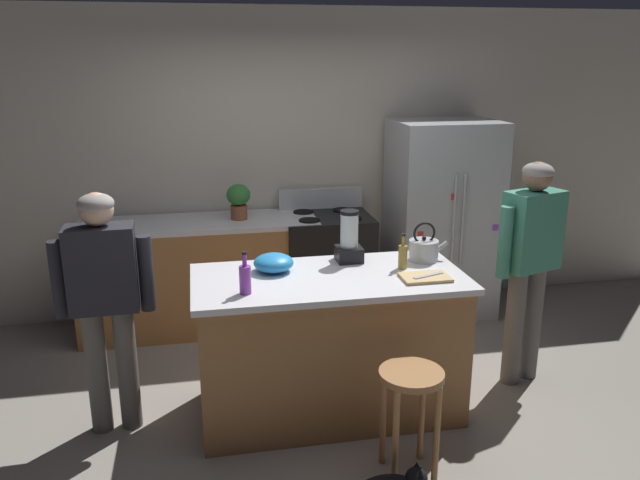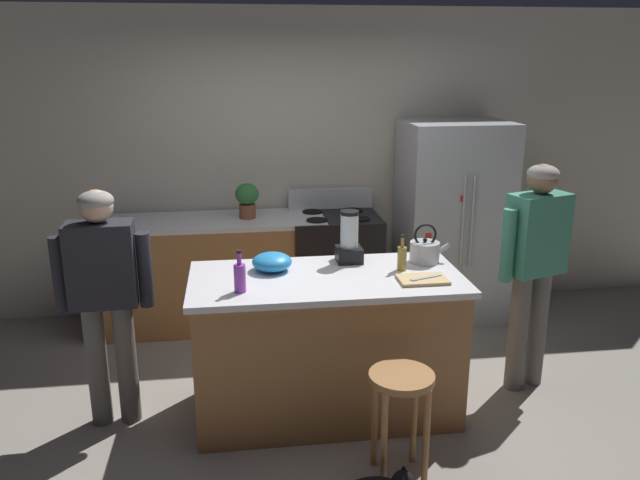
{
  "view_description": "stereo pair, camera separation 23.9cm",
  "coord_description": "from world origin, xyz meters",
  "views": [
    {
      "loc": [
        -0.79,
        -3.69,
        2.31
      ],
      "look_at": [
        0.0,
        0.3,
        1.11
      ],
      "focal_mm": 35.61,
      "sensor_mm": 36.0,
      "label": 1
    },
    {
      "loc": [
        -0.56,
        -3.73,
        2.31
      ],
      "look_at": [
        0.0,
        0.3,
        1.11
      ],
      "focal_mm": 35.61,
      "sensor_mm": 36.0,
      "label": 2
    }
  ],
  "objects": [
    {
      "name": "refrigerator",
      "position": [
        1.35,
        1.5,
        0.88
      ],
      "size": [
        0.9,
        0.73,
        1.75
      ],
      "color": "#B7BABF",
      "rests_on": "ground_plane"
    },
    {
      "name": "person_by_island_left",
      "position": [
        -1.37,
        0.06,
        0.93
      ],
      "size": [
        0.59,
        0.23,
        1.54
      ],
      "color": "#66605B",
      "rests_on": "ground_plane"
    },
    {
      "name": "bar_stool",
      "position": [
        0.3,
        -0.74,
        0.5
      ],
      "size": [
        0.36,
        0.36,
        0.64
      ],
      "color": "#9E6B3D",
      "rests_on": "ground_plane"
    },
    {
      "name": "back_counter_run",
      "position": [
        -0.8,
        1.55,
        0.48
      ],
      "size": [
        2.0,
        0.64,
        0.96
      ],
      "color": "#9E6B3D",
      "rests_on": "ground_plane"
    },
    {
      "name": "back_wall",
      "position": [
        0.0,
        1.95,
        1.35
      ],
      "size": [
        8.0,
        0.1,
        2.7
      ],
      "primitive_type": "cube",
      "color": "beige",
      "rests_on": "ground_plane"
    },
    {
      "name": "cutting_board",
      "position": [
        0.58,
        -0.17,
        0.97
      ],
      "size": [
        0.3,
        0.2,
        0.02
      ],
      "primitive_type": "cube",
      "color": "tan",
      "rests_on": "kitchen_island"
    },
    {
      "name": "kitchen_island",
      "position": [
        0.0,
        0.0,
        0.48
      ],
      "size": [
        1.73,
        0.83,
        0.96
      ],
      "color": "#9E6B3D",
      "rests_on": "ground_plane"
    },
    {
      "name": "bottle_soda",
      "position": [
        -0.54,
        -0.2,
        1.05
      ],
      "size": [
        0.07,
        0.07,
        0.26
      ],
      "color": "purple",
      "rests_on": "kitchen_island"
    },
    {
      "name": "potted_plant",
      "position": [
        -0.45,
        1.55,
        1.13
      ],
      "size": [
        0.2,
        0.2,
        0.3
      ],
      "color": "brown",
      "rests_on": "back_counter_run"
    },
    {
      "name": "blender_appliance",
      "position": [
        0.19,
        0.27,
        1.1
      ],
      "size": [
        0.17,
        0.17,
        0.35
      ],
      "color": "black",
      "rests_on": "kitchen_island"
    },
    {
      "name": "chef_knife",
      "position": [
        0.6,
        -0.17,
        0.98
      ],
      "size": [
        0.22,
        0.1,
        0.01
      ],
      "primitive_type": "cube",
      "rotation": [
        0.0,
        0.0,
        0.34
      ],
      "color": "#B7BABF",
      "rests_on": "cutting_board"
    },
    {
      "name": "bottle_vinegar",
      "position": [
        0.5,
        0.05,
        1.04
      ],
      "size": [
        0.06,
        0.06,
        0.24
      ],
      "color": "olive",
      "rests_on": "kitchen_island"
    },
    {
      "name": "ground_plane",
      "position": [
        0.0,
        0.0,
        0.0
      ],
      "size": [
        14.0,
        14.0,
        0.0
      ],
      "primitive_type": "plane",
      "color": "gray"
    },
    {
      "name": "mixing_bowl",
      "position": [
        -0.33,
        0.16,
        1.01
      ],
      "size": [
        0.26,
        0.26,
        0.12
      ],
      "primitive_type": "ellipsoid",
      "color": "#268CD8",
      "rests_on": "kitchen_island"
    },
    {
      "name": "person_by_sink_right",
      "position": [
        1.46,
        0.15,
        0.98
      ],
      "size": [
        0.59,
        0.33,
        1.61
      ],
      "color": "#66605B",
      "rests_on": "ground_plane"
    },
    {
      "name": "stove_range",
      "position": [
        0.3,
        1.52,
        0.49
      ],
      "size": [
        0.76,
        0.65,
        1.14
      ],
      "color": "black",
      "rests_on": "ground_plane"
    },
    {
      "name": "tea_kettle",
      "position": [
        0.69,
        0.19,
        1.03
      ],
      "size": [
        0.28,
        0.2,
        0.27
      ],
      "color": "#B7BABF",
      "rests_on": "kitchen_island"
    }
  ]
}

